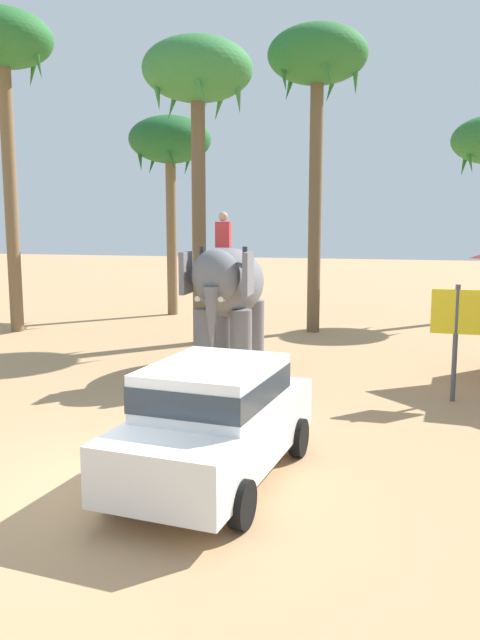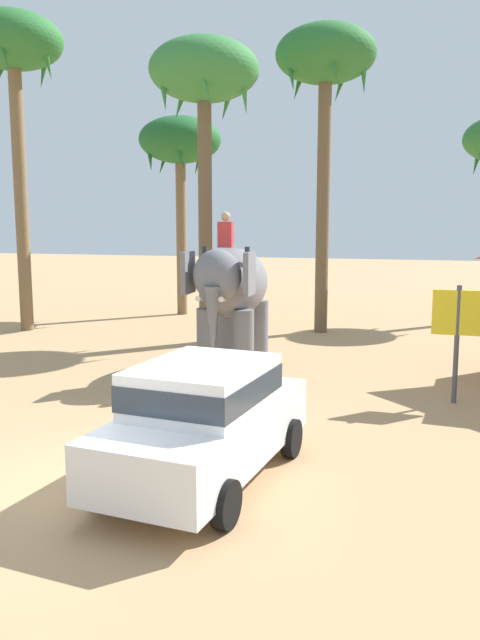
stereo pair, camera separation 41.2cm
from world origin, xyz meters
name	(u,v)px [view 1 (the left image)]	position (x,y,z in m)	size (l,w,h in m)	color
ground_plane	(128,488)	(0.00, 0.00, 0.00)	(120.00, 120.00, 0.00)	tan
car_sedan_foreground	(216,416)	(1.07, 0.63, 0.93)	(2.12, 4.22, 1.70)	white
elephant_with_mahout	(229,290)	(-0.80, 7.36, 1.99)	(1.87, 3.94, 3.88)	slate
palm_tree_behind_elephant	(3,52)	(-9.39, 10.82, 9.04)	(3.20, 3.20, 10.36)	brown
palm_tree_near_hut	(198,80)	(-2.71, 10.53, 7.72)	(3.20, 3.20, 8.91)	brown
palm_tree_far_back	(170,145)	(-5.85, 16.05, 6.64)	(3.20, 3.20, 7.75)	brown
palm_tree_leaning_seaward	(317,67)	(0.29, 13.49, 8.56)	(3.20, 3.20, 9.83)	brown
signboard_yellow	(456,320)	(4.47, 5.83, 1.69)	(1.00, 0.10, 2.40)	#4C4C51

